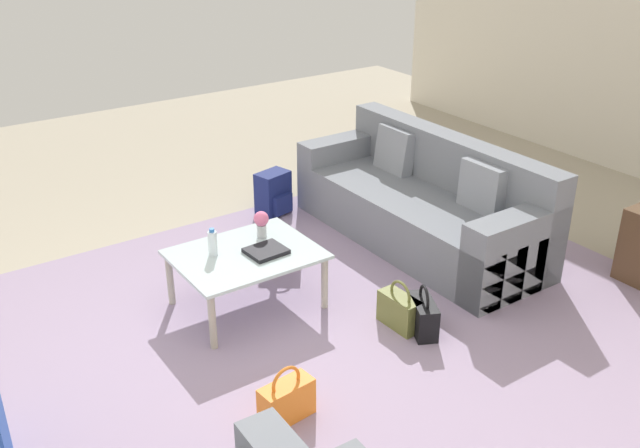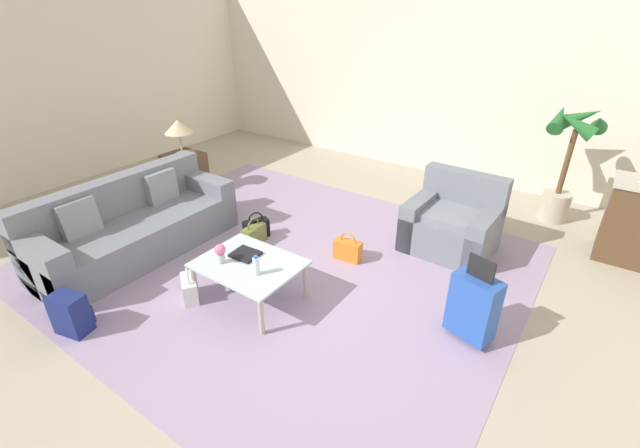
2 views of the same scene
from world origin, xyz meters
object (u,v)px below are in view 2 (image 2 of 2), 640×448
Objects in this scene: coffee_table at (249,267)px; coffee_table_book at (245,254)px; handbag_olive at (254,235)px; potted_palm at (568,159)px; handbag_black at (256,228)px; water_bottle at (256,266)px; armchair at (453,225)px; table_lamp at (178,127)px; suitcase_blue at (473,306)px; couch at (133,228)px; side_table at (185,172)px; handbag_orange at (348,250)px; backpack_navy at (71,314)px; flower_vase at (220,252)px; handbag_white at (190,288)px.

coffee_table_book reaches higher than coffee_table.
handbag_olive is 4.17m from potted_palm.
water_bottle is at bearing -46.46° from handbag_black.
coffee_table reaches higher than handbag_black.
handbag_olive is (-2.03, -1.34, -0.18)m from armchair.
table_lamp is 4.91m from suitcase_blue.
coffee_table is 1.86× the size of table_lamp.
couch is at bearing -143.73° from armchair.
side_table is at bearing 151.82° from coffee_table.
handbag_orange is (3.22, -0.30, -0.88)m from table_lamp.
coffee_table_book is at bearing 57.21° from backpack_navy.
water_bottle is 1.37m from handbag_olive.
couch is at bearing 123.63° from backpack_navy.
flower_vase is at bearing -159.05° from suitcase_blue.
side_table is 5.49m from potted_palm.
coffee_table is at bearing -160.71° from suitcase_blue.
handbag_olive is at bearing 134.93° from water_bottle.
armchair is 2.53m from water_bottle.
backpack_navy is (-3.00, -1.99, -0.16)m from suitcase_blue.
coffee_table is at bearing -49.90° from handbag_black.
table_lamp reaches higher than handbag_orange.
flower_vase is 1.34m from handbag_black.
backpack_navy is (-1.00, -1.29, -0.19)m from coffee_table.
table_lamp reaches higher than flower_vase.
suitcase_blue is (2.22, 0.85, -0.20)m from flower_vase.
suitcase_blue is at bearing -64.62° from armchair.
coffee_table is at bearing 153.43° from water_bottle.
coffee_table_book reaches higher than handbag_olive.
handbag_white is at bearing -79.62° from handbag_olive.
potted_palm is at bearing 59.26° from coffee_table.
water_bottle is at bearing -28.07° from side_table.
handbag_black is 2.27m from backpack_navy.
flower_vase is at bearing -115.29° from handbag_orange.
flower_vase reaches higher than coffee_table.
handbag_olive is (1.07, 0.93, -0.18)m from couch.
backpack_navy is (-1.20, -1.19, -0.33)m from water_bottle.
couch is at bearing -57.84° from table_lamp.
potted_palm reaches higher than coffee_table_book.
potted_palm is at bearing 54.10° from coffee_table_book.
handbag_olive is (-2.73, 0.13, -0.23)m from suitcase_blue.
suitcase_blue is at bearing 11.91° from couch.
coffee_table_book is at bearing -163.70° from suitcase_blue.
potted_palm is (0.20, 3.00, 0.52)m from suitcase_blue.
suitcase_blue is at bearing 23.96° from water_bottle.
coffee_table is 2.76× the size of handbag_black.
potted_palm is (2.00, 3.80, 0.35)m from water_bottle.
couch is 5.54m from potted_palm.
water_bottle is (1.99, -0.00, 0.22)m from couch.
table_lamp is (-4.10, -0.67, 0.70)m from armchair.
armchair is at bearing 9.30° from side_table.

